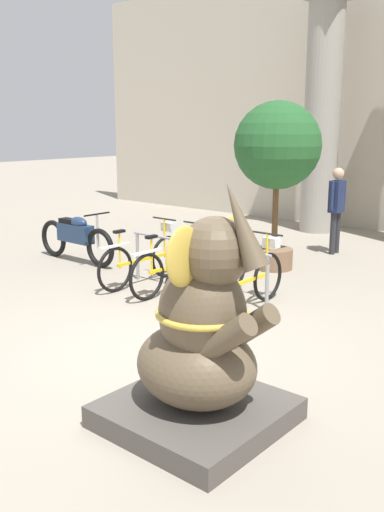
{
  "coord_description": "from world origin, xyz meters",
  "views": [
    {
      "loc": [
        4.04,
        -4.13,
        2.4
      ],
      "look_at": [
        0.11,
        0.47,
        1.0
      ],
      "focal_mm": 40.0,
      "sensor_mm": 36.0,
      "label": 1
    }
  ],
  "objects_px": {
    "bicycle_2": "(210,272)",
    "motorcycle": "(76,237)",
    "bicycle_0": "(144,258)",
    "bicycle_3": "(247,280)",
    "bicycle_1": "(175,265)",
    "potted_tree": "(277,151)",
    "person_pedestrian": "(337,203)",
    "elephant_statue": "(201,346)"
  },
  "relations": [
    {
      "from": "bicycle_0",
      "to": "bicycle_3",
      "type": "distance_m",
      "value": 1.92
    },
    {
      "from": "bicycle_1",
      "to": "potted_tree",
      "type": "distance_m",
      "value": 2.65
    },
    {
      "from": "bicycle_3",
      "to": "potted_tree",
      "type": "relative_size",
      "value": 0.63
    },
    {
      "from": "elephant_statue",
      "to": "motorcycle",
      "type": "bearing_deg",
      "value": 151.14
    },
    {
      "from": "bicycle_0",
      "to": "person_pedestrian",
      "type": "height_order",
      "value": "person_pedestrian"
    },
    {
      "from": "bicycle_2",
      "to": "elephant_statue",
      "type": "height_order",
      "value": "elephant_statue"
    },
    {
      "from": "bicycle_2",
      "to": "bicycle_3",
      "type": "height_order",
      "value": "same"
    },
    {
      "from": "bicycle_1",
      "to": "bicycle_2",
      "type": "bearing_deg",
      "value": 1.67
    },
    {
      "from": "person_pedestrian",
      "to": "bicycle_0",
      "type": "bearing_deg",
      "value": -107.85
    },
    {
      "from": "potted_tree",
      "to": "bicycle_1",
      "type": "bearing_deg",
      "value": -99.8
    },
    {
      "from": "bicycle_2",
      "to": "elephant_statue",
      "type": "xyz_separation_m",
      "value": [
        2.1,
        -2.73,
        0.29
      ]
    },
    {
      "from": "person_pedestrian",
      "to": "potted_tree",
      "type": "relative_size",
      "value": 0.58
    },
    {
      "from": "bicycle_1",
      "to": "bicycle_2",
      "type": "xyz_separation_m",
      "value": [
        0.64,
        0.02,
        0.0
      ]
    },
    {
      "from": "bicycle_2",
      "to": "elephant_statue",
      "type": "distance_m",
      "value": 3.46
    },
    {
      "from": "bicycle_3",
      "to": "elephant_statue",
      "type": "height_order",
      "value": "elephant_statue"
    },
    {
      "from": "bicycle_2",
      "to": "potted_tree",
      "type": "distance_m",
      "value": 2.62
    },
    {
      "from": "bicycle_2",
      "to": "elephant_statue",
      "type": "relative_size",
      "value": 0.87
    },
    {
      "from": "bicycle_1",
      "to": "bicycle_2",
      "type": "distance_m",
      "value": 0.64
    },
    {
      "from": "bicycle_1",
      "to": "motorcycle",
      "type": "height_order",
      "value": "bicycle_1"
    },
    {
      "from": "elephant_statue",
      "to": "potted_tree",
      "type": "relative_size",
      "value": 0.73
    },
    {
      "from": "bicycle_2",
      "to": "motorcycle",
      "type": "bearing_deg",
      "value": 176.39
    },
    {
      "from": "bicycle_2",
      "to": "person_pedestrian",
      "type": "distance_m",
      "value": 3.86
    },
    {
      "from": "motorcycle",
      "to": "potted_tree",
      "type": "distance_m",
      "value": 3.81
    },
    {
      "from": "elephant_statue",
      "to": "person_pedestrian",
      "type": "height_order",
      "value": "elephant_statue"
    },
    {
      "from": "bicycle_2",
      "to": "bicycle_0",
      "type": "bearing_deg",
      "value": -178.57
    },
    {
      "from": "bicycle_0",
      "to": "bicycle_1",
      "type": "bearing_deg",
      "value": 1.18
    },
    {
      "from": "person_pedestrian",
      "to": "bicycle_2",
      "type": "bearing_deg",
      "value": -89.42
    },
    {
      "from": "elephant_statue",
      "to": "bicycle_2",
      "type": "bearing_deg",
      "value": 127.58
    },
    {
      "from": "bicycle_3",
      "to": "potted_tree",
      "type": "xyz_separation_m",
      "value": [
        -0.92,
        2.1,
        1.58
      ]
    },
    {
      "from": "bicycle_2",
      "to": "bicycle_1",
      "type": "bearing_deg",
      "value": -178.33
    },
    {
      "from": "bicycle_3",
      "to": "person_pedestrian",
      "type": "xyz_separation_m",
      "value": [
        -0.68,
        3.85,
        0.57
      ]
    },
    {
      "from": "bicycle_2",
      "to": "motorcycle",
      "type": "relative_size",
      "value": 0.89
    },
    {
      "from": "bicycle_3",
      "to": "elephant_statue",
      "type": "relative_size",
      "value": 0.87
    },
    {
      "from": "elephant_statue",
      "to": "bicycle_1",
      "type": "bearing_deg",
      "value": 135.3
    },
    {
      "from": "bicycle_0",
      "to": "bicycle_3",
      "type": "bearing_deg",
      "value": 0.19
    },
    {
      "from": "motorcycle",
      "to": "potted_tree",
      "type": "bearing_deg",
      "value": 32.45
    },
    {
      "from": "bicycle_0",
      "to": "potted_tree",
      "type": "height_order",
      "value": "potted_tree"
    },
    {
      "from": "bicycle_1",
      "to": "bicycle_2",
      "type": "height_order",
      "value": "same"
    },
    {
      "from": "bicycle_3",
      "to": "motorcycle",
      "type": "height_order",
      "value": "bicycle_3"
    },
    {
      "from": "elephant_statue",
      "to": "person_pedestrian",
      "type": "bearing_deg",
      "value": 108.09
    },
    {
      "from": "bicycle_0",
      "to": "bicycle_2",
      "type": "distance_m",
      "value": 1.28
    },
    {
      "from": "bicycle_1",
      "to": "bicycle_3",
      "type": "xyz_separation_m",
      "value": [
        1.28,
        -0.01,
        0.0
      ]
    }
  ]
}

